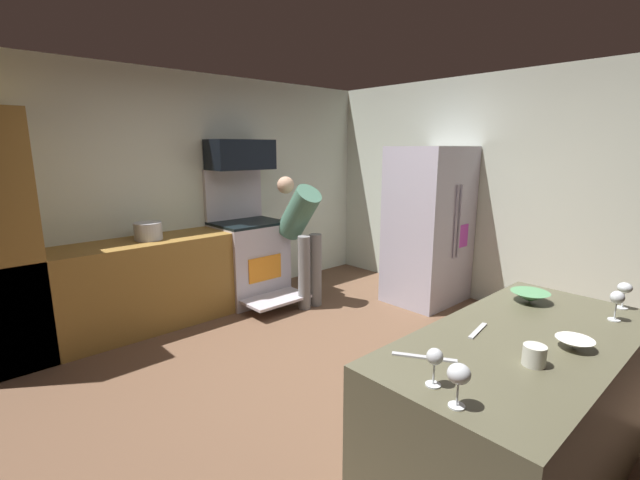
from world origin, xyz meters
TOP-DOWN VIEW (x-y plane):
  - ground_plane at (0.00, 0.00)m, footprint 5.20×4.80m
  - wall_back at (0.00, 2.34)m, footprint 5.20×0.12m
  - wall_right at (2.54, 0.00)m, footprint 0.12×4.80m
  - lower_cabinet_run at (-0.90, 1.98)m, footprint 2.40×0.60m
  - oven_range at (0.49, 1.97)m, footprint 0.76×1.05m
  - microwave at (0.49, 2.06)m, footprint 0.74×0.38m
  - refrigerator at (2.03, 0.52)m, footprint 0.88×0.74m
  - person_cook at (0.85, 1.42)m, footprint 0.31×0.64m
  - counter_island at (-0.19, -1.50)m, footprint 1.71×0.80m
  - mixing_bowl_large at (-0.15, -1.70)m, footprint 0.16×0.16m
  - mixing_bowl_small at (0.32, -1.31)m, footprint 0.22×0.22m
  - wine_glass_near at (0.36, -1.73)m, footprint 0.07×0.07m
  - wine_glass_mid at (-0.90, -1.44)m, footprint 0.06×0.06m
  - wine_glass_far at (0.60, -1.72)m, footprint 0.08×0.08m
  - wine_glass_extra at (-0.96, -1.58)m, footprint 0.08×0.08m
  - mug_coffee at (-0.45, -1.64)m, footprint 0.09×0.09m
  - knife_chef at (-0.30, -1.31)m, footprint 0.22×0.06m
  - knife_paring at (-0.74, -1.29)m, footprint 0.17×0.25m
  - stock_pot at (-0.67, 1.98)m, footprint 0.27×0.27m

SIDE VIEW (x-z plane):
  - ground_plane at x=0.00m, z-range -0.02..0.00m
  - lower_cabinet_run at x=-0.90m, z-range 0.00..0.90m
  - counter_island at x=-0.19m, z-range 0.00..0.90m
  - oven_range at x=0.49m, z-range -0.26..1.28m
  - person_cook at x=0.85m, z-range 0.14..1.61m
  - knife_chef at x=-0.30m, z-range 0.90..0.91m
  - knife_paring at x=-0.74m, z-range 0.90..0.91m
  - refrigerator at x=2.03m, z-range 0.00..1.81m
  - mixing_bowl_large at x=-0.15m, z-range 0.90..0.95m
  - mixing_bowl_small at x=0.32m, z-range 0.90..0.96m
  - mug_coffee at x=-0.45m, z-range 0.90..0.99m
  - stock_pot at x=-0.67m, z-range 0.90..1.07m
  - wine_glass_mid at x=-0.90m, z-range 0.93..1.09m
  - wine_glass_far at x=0.60m, z-range 0.94..1.09m
  - wine_glass_near at x=0.36m, z-range 0.94..1.10m
  - wine_glass_extra at x=-0.96m, z-range 0.94..1.10m
  - wall_back at x=0.00m, z-range 0.00..2.60m
  - wall_right at x=2.54m, z-range 0.00..2.60m
  - microwave at x=0.49m, z-range 1.55..1.89m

